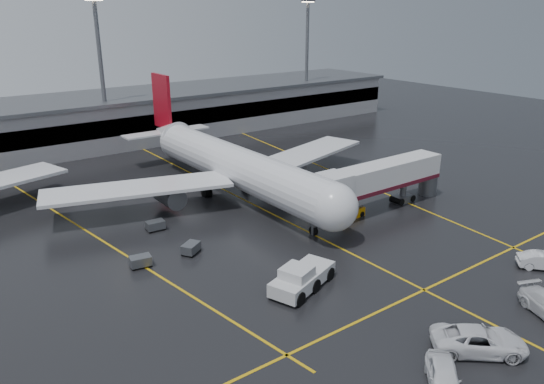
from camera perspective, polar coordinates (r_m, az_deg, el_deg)
ground at (r=63.09m, az=0.38°, el=-2.58°), size 220.00×220.00×0.00m
apron_line_centre at (r=63.09m, az=0.38°, el=-2.57°), size 0.25×90.00×0.02m
apron_line_stop at (r=49.07m, az=16.26°, el=-10.22°), size 60.00×0.25×0.02m
apron_line_left at (r=63.31m, az=-20.00°, el=-3.73°), size 9.99×69.35×0.02m
apron_line_right at (r=81.27m, az=6.31°, el=2.40°), size 7.57×69.64×0.02m
terminal at (r=102.83m, az=-16.03°, el=7.85°), size 122.00×19.00×8.60m
light_mast_mid at (r=94.18m, az=-18.16°, el=12.91°), size 3.00×1.20×25.45m
light_mast_right at (r=116.66m, az=3.83°, el=14.87°), size 3.00×1.20×25.45m
main_airliner at (r=69.28m, az=-4.44°, el=3.08°), size 48.80×45.60×14.10m
jet_bridge at (r=65.28m, az=11.96°, el=1.42°), size 19.90×3.40×6.05m
pushback_tractor at (r=46.97m, az=3.21°, el=-9.41°), size 7.65×5.07×2.54m
belt_loader at (r=63.10m, az=8.63°, el=-2.28°), size 3.59×1.89×2.20m
service_van_a at (r=42.05m, az=21.66°, el=-14.80°), size 7.16×6.79×1.88m
service_van_c at (r=56.71m, az=27.56°, el=-6.70°), size 4.49×4.73×1.59m
service_van_d at (r=37.97m, az=18.21°, el=-18.59°), size 4.97×4.95×1.70m
baggage_cart_a at (r=54.02m, az=-8.84°, el=-6.04°), size 2.39×2.17×1.12m
baggage_cart_b at (r=52.34m, az=-14.16°, el=-7.30°), size 2.19×1.62×1.12m
baggage_cart_c at (r=60.23m, az=-12.62°, el=-3.54°), size 2.09×1.45×1.12m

